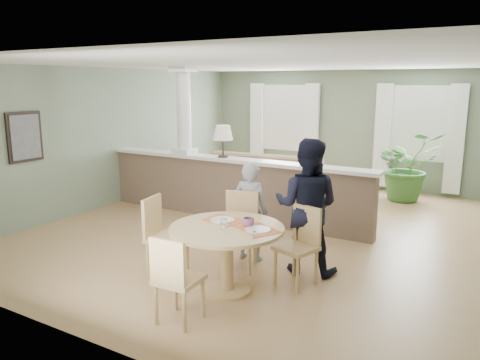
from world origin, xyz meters
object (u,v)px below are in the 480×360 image
Objects in this scene: chair_near at (175,276)px; sofa at (256,180)px; dining_table at (228,240)px; chair_far_boy at (240,227)px; man_person at (307,206)px; chair_far_man at (300,242)px; child_person at (250,211)px; houseplant at (407,166)px; chair_side at (161,232)px.

sofa is at bearing -73.81° from chair_near.
chair_far_boy is at bearing 110.13° from dining_table.
sofa is 4.19m from dining_table.
man_person reaches higher than chair_far_boy.
sofa is 2.45× the size of dining_table.
dining_table is 0.92m from chair_far_man.
dining_table is 1.09m from child_person.
chair_far_man is (2.33, -3.15, 0.05)m from sofa.
chair_near is 2.07m from man_person.
chair_near is at bearing -96.88° from chair_far_man.
man_person is at bearing -110.13° from chair_near.
chair_far_boy is at bearing -103.18° from houseplant.
houseplant reaches higher than sofa.
chair_far_man is at bearing 47.27° from dining_table.
sofa reaches higher than dining_table.
chair_far_boy reaches higher than chair_side.
chair_near is (-0.68, -1.57, -0.01)m from chair_far_man.
chair_side is at bearing 50.86° from child_person.
chair_far_man is 1.75m from chair_side.
chair_near is (-0.93, -6.52, -0.20)m from houseplant.
chair_far_man is at bearing 153.62° from child_person.
chair_near is at bearing -99.98° from chair_far_boy.
chair_far_boy is 0.89m from chair_far_man.
sofa is 3.40m from chair_far_boy.
child_person is 0.79× the size of man_person.
houseplant is 0.83× the size of man_person.
houseplant is 4.95m from chair_far_man.
man_person reaches higher than chair_side.
houseplant reaches higher than chair_far_boy.
chair_far_man is (0.89, -0.07, -0.03)m from chair_far_boy.
chair_far_boy reaches higher than chair_far_man.
man_person reaches higher than sofa.
man_person is (-0.34, -4.57, 0.15)m from houseplant.
chair_far_man is at bearing -21.47° from chair_far_boy.
chair_near is (-0.06, -0.90, -0.12)m from dining_table.
chair_side reaches higher than dining_table.
child_person is at bearing 173.64° from chair_far_man.
sofa is at bearing -66.27° from child_person.
man_person is at bearing 175.98° from child_person.
chair_far_man is 0.52m from man_person.
chair_far_man reaches higher than chair_near.
chair_side is (-0.95, 0.94, 0.04)m from chair_near.
chair_far_boy is 0.34m from child_person.
houseplant is 1.04× the size of child_person.
child_person reaches higher than chair_far_man.
chair_far_boy is (-1.14, -4.88, -0.16)m from houseplant.
child_person is at bearing 105.26° from dining_table.
child_person is (-0.23, 1.96, 0.17)m from chair_near.
chair_near is 0.54× the size of man_person.
chair_side is (-1.89, -5.58, -0.16)m from houseplant.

